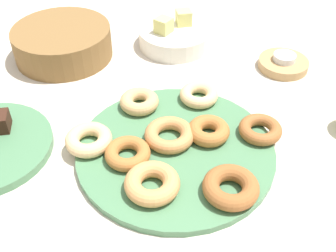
# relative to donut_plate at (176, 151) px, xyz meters

# --- Properties ---
(ground_plane) EXTENTS (2.40, 2.40, 0.00)m
(ground_plane) POSITION_rel_donut_plate_xyz_m (0.00, 0.00, -0.01)
(ground_plane) COLOR beige
(donut_plate) EXTENTS (0.36, 0.36, 0.01)m
(donut_plate) POSITION_rel_donut_plate_xyz_m (0.00, 0.00, 0.00)
(donut_plate) COLOR #4C7F56
(donut_plate) RESTS_ON ground_plane
(donut_0) EXTENTS (0.10, 0.10, 0.03)m
(donut_0) POSITION_rel_donut_plate_xyz_m (-0.00, 0.02, 0.02)
(donut_0) COLOR #C6844C
(donut_0) RESTS_ON donut_plate
(donut_1) EXTENTS (0.11, 0.11, 0.03)m
(donut_1) POSITION_rel_donut_plate_xyz_m (0.07, 0.00, 0.02)
(donut_1) COLOR #AD6B33
(donut_1) RESTS_ON donut_plate
(donut_2) EXTENTS (0.11, 0.11, 0.02)m
(donut_2) POSITION_rel_donut_plate_xyz_m (0.11, 0.10, 0.02)
(donut_2) COLOR #EABC84
(donut_2) RESTS_ON donut_plate
(donut_3) EXTENTS (0.12, 0.12, 0.03)m
(donut_3) POSITION_rel_donut_plate_xyz_m (-0.14, 0.08, 0.02)
(donut_3) COLOR #EABC84
(donut_3) RESTS_ON donut_plate
(donut_4) EXTENTS (0.13, 0.13, 0.03)m
(donut_4) POSITION_rel_donut_plate_xyz_m (-0.08, -0.07, 0.02)
(donut_4) COLOR tan
(donut_4) RESTS_ON donut_plate
(donut_5) EXTENTS (0.13, 0.13, 0.03)m
(donut_5) POSITION_rel_donut_plate_xyz_m (0.03, -0.13, 0.02)
(donut_5) COLOR #995B2D
(donut_5) RESTS_ON donut_plate
(donut_6) EXTENTS (0.11, 0.11, 0.02)m
(donut_6) POSITION_rel_donut_plate_xyz_m (0.16, -0.04, 0.02)
(donut_6) COLOR #995B2D
(donut_6) RESTS_ON donut_plate
(donut_7) EXTENTS (0.11, 0.11, 0.03)m
(donut_7) POSITION_rel_donut_plate_xyz_m (-0.01, 0.14, 0.02)
(donut_7) COLOR tan
(donut_7) RESTS_ON donut_plate
(donut_8) EXTENTS (0.11, 0.11, 0.02)m
(donut_8) POSITION_rel_donut_plate_xyz_m (-0.09, 0.02, 0.02)
(donut_8) COLOR #AD6B33
(donut_8) RESTS_ON donut_plate
(candle_holder) EXTENTS (0.12, 0.12, 0.02)m
(candle_holder) POSITION_rel_donut_plate_xyz_m (0.36, 0.13, 0.00)
(candle_holder) COLOR tan
(candle_holder) RESTS_ON ground_plane
(tealight) EXTENTS (0.05, 0.05, 0.01)m
(tealight) POSITION_rel_donut_plate_xyz_m (0.36, 0.13, 0.02)
(tealight) COLOR silver
(tealight) RESTS_ON candle_holder
(basket) EXTENTS (0.31, 0.31, 0.07)m
(basket) POSITION_rel_donut_plate_xyz_m (-0.08, 0.42, 0.03)
(basket) COLOR brown
(basket) RESTS_ON ground_plane
(fruit_bowl) EXTENTS (0.18, 0.18, 0.04)m
(fruit_bowl) POSITION_rel_donut_plate_xyz_m (0.18, 0.34, 0.02)
(fruit_bowl) COLOR silver
(fruit_bowl) RESTS_ON ground_plane
(melon_chunk_left) EXTENTS (0.05, 0.05, 0.04)m
(melon_chunk_left) POSITION_rel_donut_plate_xyz_m (0.15, 0.34, 0.06)
(melon_chunk_left) COLOR #DBD67A
(melon_chunk_left) RESTS_ON fruit_bowl
(melon_chunk_right) EXTENTS (0.05, 0.05, 0.04)m
(melon_chunk_right) POSITION_rel_donut_plate_xyz_m (0.21, 0.36, 0.06)
(melon_chunk_right) COLOR #DBD67A
(melon_chunk_right) RESTS_ON fruit_bowl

